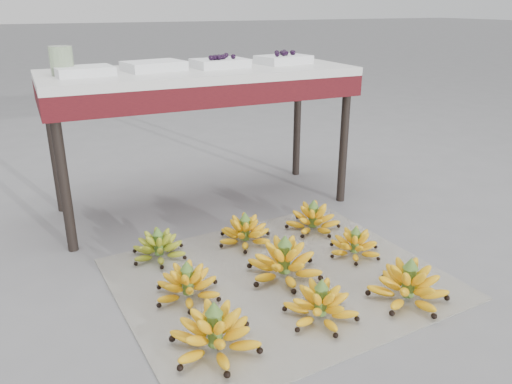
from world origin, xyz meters
name	(u,v)px	position (x,y,z in m)	size (l,w,h in m)	color
ground	(258,289)	(0.00, 0.00, 0.00)	(60.00, 60.00, 0.00)	slate
newspaper_mat	(279,278)	(0.11, 0.03, 0.00)	(1.25, 1.05, 0.01)	silver
bunch_front_left	(215,334)	(-0.29, -0.28, 0.07)	(0.37, 0.37, 0.18)	yellow
bunch_front_center	(321,305)	(0.11, -0.28, 0.06)	(0.33, 0.33, 0.16)	yellow
bunch_front_right	(408,286)	(0.47, -0.32, 0.07)	(0.34, 0.34, 0.18)	yellow
bunch_mid_left	(188,285)	(-0.27, 0.05, 0.06)	(0.26, 0.26, 0.16)	yellow
bunch_mid_center	(284,263)	(0.13, 0.03, 0.07)	(0.37, 0.37, 0.19)	yellow
bunch_mid_right	(355,245)	(0.50, 0.07, 0.05)	(0.27, 0.27, 0.14)	yellow
bunch_back_left	(159,247)	(-0.29, 0.41, 0.06)	(0.25, 0.25, 0.15)	olive
bunch_back_center	(245,232)	(0.11, 0.38, 0.06)	(0.31, 0.31, 0.16)	yellow
bunch_back_right	(313,220)	(0.47, 0.37, 0.06)	(0.34, 0.34, 0.16)	yellow
vendor_table	(200,86)	(0.10, 0.91, 0.66)	(1.55, 0.62, 0.74)	black
tray_far_left	(84,71)	(-0.46, 0.89, 0.76)	(0.27, 0.20, 0.04)	silver
tray_left	(154,66)	(-0.13, 0.93, 0.77)	(0.31, 0.25, 0.04)	silver
tray_right	(220,63)	(0.21, 0.91, 0.77)	(0.28, 0.21, 0.07)	silver
tray_far_right	(284,59)	(0.59, 0.93, 0.77)	(0.30, 0.24, 0.07)	silver
glass_jar	(62,61)	(-0.54, 0.93, 0.81)	(0.10, 0.10, 0.13)	#D9F6C4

